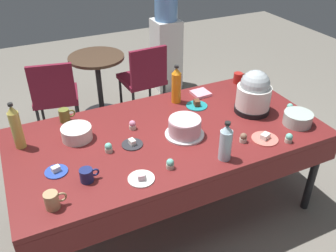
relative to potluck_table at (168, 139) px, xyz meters
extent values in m
plane|color=slate|center=(0.00, 0.00, -0.69)|extent=(9.00, 9.00, 0.00)
cube|color=maroon|center=(0.00, 0.00, 0.04)|extent=(2.20, 1.10, 0.04)
cylinder|color=black|center=(1.02, -0.47, -0.33)|extent=(0.06, 0.06, 0.71)
cylinder|color=black|center=(-1.02, 0.47, -0.33)|extent=(0.06, 0.06, 0.71)
cylinder|color=black|center=(1.02, 0.47, -0.33)|extent=(0.06, 0.06, 0.71)
cube|color=maroon|center=(0.00, -0.55, -0.07)|extent=(2.20, 0.01, 0.18)
cube|color=maroon|center=(0.00, 0.55, -0.07)|extent=(2.20, 0.01, 0.18)
cylinder|color=silver|center=(0.09, -0.08, 0.07)|extent=(0.28, 0.28, 0.01)
cylinder|color=beige|center=(0.09, -0.08, 0.13)|extent=(0.23, 0.23, 0.11)
cylinder|color=silver|center=(0.09, -0.08, 0.19)|extent=(0.22, 0.22, 0.01)
cylinder|color=black|center=(0.71, -0.01, 0.08)|extent=(0.27, 0.27, 0.04)
cylinder|color=white|center=(0.71, -0.01, 0.19)|extent=(0.26, 0.26, 0.17)
sphere|color=#B2BCC1|center=(0.71, -0.01, 0.29)|extent=(0.22, 0.22, 0.22)
cylinder|color=#B2C6BC|center=(0.90, -0.31, 0.11)|extent=(0.21, 0.21, 0.09)
cylinder|color=silver|center=(-0.60, 0.19, 0.11)|extent=(0.21, 0.21, 0.09)
cylinder|color=white|center=(-0.36, -0.39, 0.07)|extent=(0.16, 0.16, 0.01)
cube|color=beige|center=(-0.36, -0.39, 0.09)|extent=(0.05, 0.06, 0.04)
cylinder|color=#E07266|center=(0.57, -0.37, 0.07)|extent=(0.18, 0.18, 0.01)
cube|color=white|center=(0.57, -0.37, 0.09)|extent=(0.08, 0.06, 0.04)
cylinder|color=#2D4CB2|center=(-0.80, -0.11, 0.07)|extent=(0.14, 0.14, 0.01)
cube|color=white|center=(-0.80, -0.11, 0.09)|extent=(0.06, 0.05, 0.03)
cylinder|color=#2D2D33|center=(-0.29, -0.04, 0.07)|extent=(0.14, 0.14, 0.01)
cube|color=white|center=(-0.29, -0.04, 0.09)|extent=(0.04, 0.06, 0.03)
cylinder|color=teal|center=(0.37, 0.24, 0.07)|extent=(0.17, 0.17, 0.01)
cube|color=brown|center=(0.37, 0.24, 0.09)|extent=(0.05, 0.07, 0.05)
cylinder|color=beige|center=(0.41, -0.33, 0.08)|extent=(0.05, 0.05, 0.03)
sphere|color=brown|center=(0.41, -0.33, 0.11)|extent=(0.05, 0.05, 0.05)
cylinder|color=beige|center=(-0.21, 0.15, 0.08)|extent=(0.05, 0.05, 0.03)
sphere|color=pink|center=(-0.21, 0.15, 0.11)|extent=(0.05, 0.05, 0.05)
cylinder|color=beige|center=(0.98, -0.14, 0.08)|extent=(0.05, 0.05, 0.03)
sphere|color=#6BC6B2|center=(0.98, -0.14, 0.11)|extent=(0.05, 0.05, 0.05)
cylinder|color=beige|center=(0.69, -0.46, 0.08)|extent=(0.05, 0.05, 0.03)
sphere|color=#6BC6B2|center=(0.69, -0.46, 0.11)|extent=(0.05, 0.05, 0.05)
cylinder|color=beige|center=(-0.45, -0.05, 0.08)|extent=(0.05, 0.05, 0.03)
sphere|color=#6BC6B2|center=(-0.45, -0.05, 0.11)|extent=(0.05, 0.05, 0.05)
cylinder|color=beige|center=(-0.16, -0.37, 0.08)|extent=(0.05, 0.05, 0.03)
sphere|color=#6BC6B2|center=(-0.16, -0.37, 0.11)|extent=(0.05, 0.05, 0.05)
cylinder|color=silver|center=(0.19, -0.43, 0.16)|extent=(0.08, 0.08, 0.21)
cone|color=silver|center=(0.19, -0.43, 0.29)|extent=(0.07, 0.07, 0.05)
cylinder|color=black|center=(0.19, -0.43, 0.33)|extent=(0.04, 0.04, 0.02)
cylinder|color=gold|center=(-0.97, 0.26, 0.19)|extent=(0.07, 0.07, 0.26)
cone|color=gold|center=(-0.97, 0.26, 0.35)|extent=(0.06, 0.06, 0.05)
cylinder|color=black|center=(-0.97, 0.26, 0.38)|extent=(0.03, 0.03, 0.02)
cylinder|color=orange|center=(0.25, 0.38, 0.19)|extent=(0.08, 0.08, 0.25)
cone|color=orange|center=(0.25, 0.38, 0.34)|extent=(0.07, 0.07, 0.05)
cylinder|color=black|center=(0.25, 0.38, 0.37)|extent=(0.03, 0.03, 0.02)
cylinder|color=#B2231E|center=(0.91, 0.46, 0.11)|extent=(0.08, 0.08, 0.09)
torus|color=#B2231E|center=(0.96, 0.46, 0.11)|extent=(0.06, 0.01, 0.06)
cylinder|color=navy|center=(-0.65, -0.27, 0.10)|extent=(0.08, 0.08, 0.08)
torus|color=navy|center=(-0.60, -0.27, 0.11)|extent=(0.05, 0.01, 0.05)
cylinder|color=tan|center=(-0.88, -0.40, 0.11)|extent=(0.08, 0.08, 0.10)
torus|color=tan|center=(-0.82, -0.40, 0.12)|extent=(0.06, 0.01, 0.06)
cylinder|color=olive|center=(-0.63, 0.46, 0.11)|extent=(0.08, 0.08, 0.10)
torus|color=olive|center=(-0.58, 0.46, 0.12)|extent=(0.06, 0.01, 0.06)
cube|color=pink|center=(0.49, 0.40, 0.07)|extent=(0.15, 0.15, 0.02)
cube|color=maroon|center=(-0.55, 1.55, -0.26)|extent=(0.52, 0.52, 0.05)
cube|color=maroon|center=(-0.59, 1.35, -0.04)|extent=(0.42, 0.12, 0.40)
cylinder|color=black|center=(-0.33, 1.70, -0.49)|extent=(0.04, 0.04, 0.40)
cylinder|color=black|center=(-0.70, 1.77, -0.49)|extent=(0.04, 0.04, 0.40)
cylinder|color=black|center=(-0.40, 1.32, -0.49)|extent=(0.04, 0.04, 0.40)
cylinder|color=black|center=(-0.77, 1.40, -0.49)|extent=(0.04, 0.04, 0.40)
cube|color=maroon|center=(0.40, 1.55, -0.26)|extent=(0.46, 0.46, 0.05)
cube|color=maroon|center=(0.41, 1.35, -0.04)|extent=(0.42, 0.06, 0.40)
cylinder|color=black|center=(0.58, 1.75, -0.49)|extent=(0.03, 0.03, 0.40)
cylinder|color=black|center=(0.20, 1.73, -0.49)|extent=(0.03, 0.03, 0.40)
cylinder|color=black|center=(0.60, 1.37, -0.49)|extent=(0.03, 0.03, 0.40)
cylinder|color=black|center=(0.22, 1.35, -0.49)|extent=(0.03, 0.03, 0.40)
cylinder|color=#473323|center=(-0.05, 1.70, 0.02)|extent=(0.60, 0.60, 0.03)
cylinder|color=black|center=(-0.05, 1.70, -0.33)|extent=(0.06, 0.06, 0.67)
cylinder|color=black|center=(-0.05, 1.70, -0.68)|extent=(0.44, 0.44, 0.02)
cube|color=silver|center=(0.93, 2.03, -0.24)|extent=(0.32, 0.32, 0.90)
cylinder|color=#6699D8|center=(0.93, 2.03, 0.38)|extent=(0.28, 0.28, 0.34)
camera|label=1|loc=(-0.91, -1.93, 1.48)|focal=38.55mm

